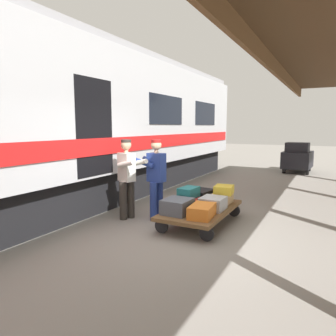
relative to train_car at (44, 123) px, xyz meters
name	(u,v)px	position (x,y,z in m)	size (l,w,h in m)	color
ground_plane	(190,236)	(-3.66, 0.00, -2.06)	(60.00, 60.00, 0.00)	gray
train_car	(44,123)	(0.00, 0.00, 0.00)	(3.02, 18.01, 4.00)	#B7BABF
luggage_cart	(201,210)	(-3.57, -0.73, -1.77)	(1.15, 2.12, 0.33)	brown
suitcase_tan_vintage	(222,198)	(-3.83, -1.31, -1.62)	(0.38, 0.45, 0.21)	tan
suitcase_red_plastic	(190,202)	(-3.32, -0.73, -1.63)	(0.50, 0.44, 0.18)	#AD231E
suitcase_black_hardshell	(200,195)	(-3.32, -1.31, -1.60)	(0.45, 0.58, 0.24)	black
suitcase_orange_carryall	(202,211)	(-3.83, -0.15, -1.61)	(0.40, 0.64, 0.22)	#CC6B23
suitcase_slate_roller	(177,206)	(-3.32, -0.15, -1.59)	(0.49, 0.55, 0.28)	#4C515B
suitcase_gray_aluminum	(213,203)	(-3.83, -0.73, -1.60)	(0.45, 0.50, 0.25)	#9EA0A5
suitcase_yellow_case	(224,190)	(-3.86, -1.30, -1.43)	(0.37, 0.43, 0.18)	gold
suitcase_teal_softside	(189,192)	(-3.30, -0.73, -1.44)	(0.31, 0.47, 0.22)	#1E666B
porter_in_overalls	(156,176)	(-2.59, -0.60, -1.14)	(0.70, 0.49, 1.70)	navy
porter_by_door	(127,176)	(-2.04, -0.34, -1.14)	(0.73, 0.57, 1.70)	#332D28
baggage_tug	(297,158)	(-4.57, -9.38, -1.43)	(1.19, 1.76, 1.30)	black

